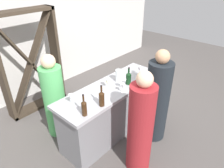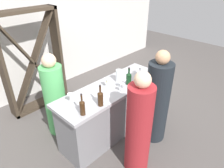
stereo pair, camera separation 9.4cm
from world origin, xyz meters
name	(u,v)px [view 1 (the left image)]	position (x,y,z in m)	size (l,w,h in m)	color
ground_plane	(112,130)	(0.00, 0.00, 0.00)	(12.00, 12.00, 0.00)	#4C4744
back_wall	(33,30)	(0.00, 2.20, 1.40)	(8.00, 0.10, 2.80)	#BCB7B2
bar_counter	(112,110)	(0.00, 0.00, 0.46)	(1.95, 0.63, 0.90)	slate
wine_rack	(31,63)	(-0.45, 1.65, 0.97)	(1.17, 0.28, 1.93)	#33281E
wine_bottle_leftmost_amber_brown	(84,107)	(-0.76, -0.22, 1.02)	(0.07, 0.07, 0.31)	#331E0F
wine_bottle_second_left_amber_brown	(102,98)	(-0.47, -0.23, 1.02)	(0.08, 0.08, 0.31)	#331E0F
wine_bottle_center_dark_green	(128,78)	(0.24, -0.13, 1.01)	(0.08, 0.08, 0.29)	black
wine_glass_near_left	(123,86)	(-0.02, -0.22, 1.00)	(0.06, 0.06, 0.14)	white
wine_glass_near_center	(124,82)	(0.07, -0.18, 1.02)	(0.08, 0.08, 0.17)	white
wine_glass_near_right	(139,69)	(0.63, -0.07, 1.01)	(0.07, 0.07, 0.16)	white
wine_glass_far_left	(107,82)	(-0.06, 0.05, 1.00)	(0.07, 0.07, 0.16)	white
wine_glass_far_center	(71,97)	(-0.72, 0.10, 1.01)	(0.07, 0.07, 0.15)	white
water_pitcher	(119,76)	(0.21, 0.04, 1.00)	(0.11, 0.11, 0.20)	silver
person_left_guest	(140,127)	(-0.29, -0.76, 0.71)	(0.44, 0.44, 1.53)	maroon
person_center_guest	(157,100)	(0.40, -0.59, 0.71)	(0.39, 0.39, 1.55)	black
person_right_guest	(54,99)	(-0.63, 0.70, 0.66)	(0.44, 0.44, 1.44)	#4CA559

